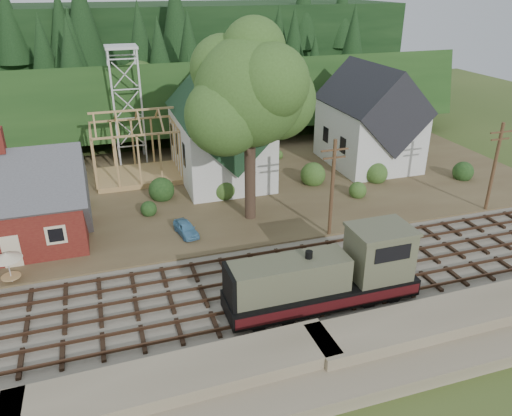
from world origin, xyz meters
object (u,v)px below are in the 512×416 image
object	(u,v)px
locomotive	(330,276)
patio_set	(6,257)
car_red	(397,161)
car_blue	(186,228)

from	to	relation	value
locomotive	patio_set	size ratio (longest dim) A/B	5.49
car_red	patio_set	world-z (taller)	patio_set
locomotive	patio_set	bearing A→B (deg)	155.85
patio_set	car_blue	bearing A→B (deg)	14.04
car_red	patio_set	distance (m)	38.30
car_blue	patio_set	world-z (taller)	patio_set
locomotive	car_blue	bearing A→B (deg)	120.08
locomotive	car_red	xyz separation A→B (m)	(17.55, 20.01, -1.20)
car_red	patio_set	xyz separation A→B (m)	(-36.51, -11.51, 1.23)
car_blue	car_red	xyz separation A→B (m)	(24.25, 8.44, 0.08)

